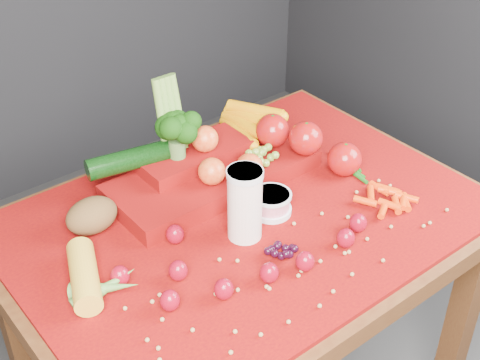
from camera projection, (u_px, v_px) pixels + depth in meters
table at (245, 250)px, 1.60m from camera, size 1.10×0.80×0.75m
red_cloth at (245, 217)px, 1.54m from camera, size 1.05×0.75×0.01m
milk_glass at (245, 202)px, 1.43m from camera, size 0.08×0.08×0.17m
yogurt_bowl at (271, 202)px, 1.53m from camera, size 0.10×0.10×0.05m
strawberry_scatter at (241, 261)px, 1.37m from camera, size 0.54×0.28×0.05m
dark_grape_cluster at (282, 251)px, 1.41m from camera, size 0.06×0.05×0.03m
soybean_scatter at (305, 259)px, 1.41m from camera, size 0.84×0.24×0.01m
corn_ear at (99, 284)px, 1.32m from camera, size 0.23×0.26×0.06m
potato at (92, 216)px, 1.47m from camera, size 0.12×0.09×0.08m
baby_carrot_pile at (385, 198)px, 1.56m from camera, size 0.18×0.18×0.03m
green_bean_pile at (350, 165)px, 1.70m from camera, size 0.14×0.12×0.01m
produce_mound at (224, 158)px, 1.63m from camera, size 0.60×0.36×0.27m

